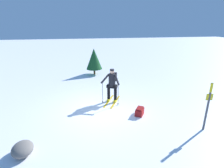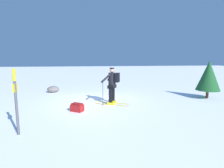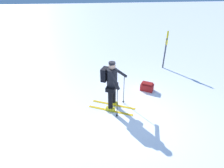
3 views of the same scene
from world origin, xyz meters
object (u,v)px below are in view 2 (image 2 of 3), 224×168
(dropped_backpack, at_px, (77,107))
(pine_tree, at_px, (209,76))
(trail_marker, at_px, (16,96))
(rock_boulder, at_px, (53,89))
(skier, at_px, (112,83))

(dropped_backpack, height_order, pine_tree, pine_tree)
(trail_marker, xyz_separation_m, pine_tree, (8.33, 3.30, 0.12))
(trail_marker, distance_m, rock_boulder, 6.36)
(skier, xyz_separation_m, pine_tree, (5.21, 0.40, 0.24))
(skier, distance_m, trail_marker, 4.26)
(skier, height_order, rock_boulder, skier)
(rock_boulder, distance_m, pine_tree, 9.05)
(skier, xyz_separation_m, dropped_backpack, (-1.59, -0.92, -0.82))
(dropped_backpack, relative_size, pine_tree, 0.29)
(dropped_backpack, distance_m, rock_boulder, 4.62)
(skier, bearing_deg, trail_marker, -137.15)
(skier, xyz_separation_m, rock_boulder, (-3.26, 3.40, -0.78))
(trail_marker, relative_size, rock_boulder, 2.53)
(dropped_backpack, distance_m, pine_tree, 7.01)
(rock_boulder, height_order, pine_tree, pine_tree)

